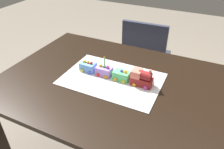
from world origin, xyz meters
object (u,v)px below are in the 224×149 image
(cake_locomotive, at_px, (142,78))
(chair, at_px, (145,57))
(cake_car_caboose_lavender, at_px, (104,71))
(cake_car_flatbed_sky_blue, at_px, (88,67))
(dining_table, at_px, (114,95))
(cake_car_tanker_mint_green, at_px, (122,75))
(birthday_candle, at_px, (104,61))

(cake_locomotive, bearing_deg, chair, -75.00)
(cake_car_caboose_lavender, distance_m, cake_car_flatbed_sky_blue, 0.12)
(cake_locomotive, height_order, cake_car_caboose_lavender, cake_locomotive)
(cake_car_caboose_lavender, bearing_deg, dining_table, 157.68)
(cake_car_flatbed_sky_blue, bearing_deg, dining_table, 170.34)
(dining_table, relative_size, cake_car_tanker_mint_green, 14.00)
(chair, bearing_deg, cake_car_flatbed_sky_blue, 77.20)
(chair, bearing_deg, cake_locomotive, 102.91)
(cake_locomotive, distance_m, birthday_candle, 0.25)
(cake_locomotive, relative_size, birthday_candle, 2.13)
(dining_table, height_order, cake_car_flatbed_sky_blue, cake_car_flatbed_sky_blue)
(dining_table, distance_m, birthday_candle, 0.23)
(dining_table, xyz_separation_m, cake_car_tanker_mint_green, (-0.03, -0.03, 0.14))
(cake_car_caboose_lavender, bearing_deg, cake_car_flatbed_sky_blue, 0.00)
(chair, distance_m, cake_car_flatbed_sky_blue, 0.87)
(cake_car_caboose_lavender, height_order, cake_car_flatbed_sky_blue, same)
(chair, distance_m, cake_car_caboose_lavender, 0.85)
(cake_locomotive, bearing_deg, cake_car_caboose_lavender, -0.00)
(dining_table, relative_size, cake_locomotive, 10.00)
(cake_car_tanker_mint_green, relative_size, cake_car_caboose_lavender, 1.00)
(dining_table, distance_m, cake_locomotive, 0.23)
(cake_car_tanker_mint_green, bearing_deg, cake_car_flatbed_sky_blue, -0.00)
(chair, xyz_separation_m, cake_car_flatbed_sky_blue, (0.15, 0.80, 0.30))
(cake_car_caboose_lavender, relative_size, cake_car_flatbed_sky_blue, 1.00)
(dining_table, relative_size, cake_car_flatbed_sky_blue, 14.00)
(chair, distance_m, cake_car_tanker_mint_green, 0.86)
(chair, height_order, cake_car_caboose_lavender, chair)
(cake_locomotive, relative_size, cake_car_caboose_lavender, 1.40)
(chair, xyz_separation_m, birthday_candle, (0.03, 0.80, 0.37))
(chair, relative_size, cake_locomotive, 6.14)
(cake_car_tanker_mint_green, distance_m, cake_car_flatbed_sky_blue, 0.24)
(dining_table, relative_size, birthday_candle, 21.26)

